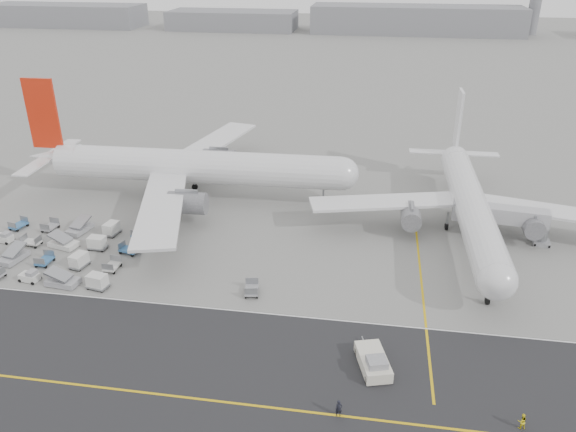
% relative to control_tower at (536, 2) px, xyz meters
% --- Properties ---
extents(ground, '(700.00, 700.00, 0.00)m').
position_rel_control_tower_xyz_m(ground, '(-100.00, -265.00, -16.25)').
color(ground, gray).
rests_on(ground, ground).
extents(taxiway, '(220.00, 59.00, 0.03)m').
position_rel_control_tower_xyz_m(taxiway, '(-94.98, -282.98, -16.24)').
color(taxiway, '#28282A').
rests_on(taxiway, ground).
extents(horizon_buildings, '(520.00, 28.00, 28.00)m').
position_rel_control_tower_xyz_m(horizon_buildings, '(-70.00, -5.00, -16.25)').
color(horizon_buildings, gray).
rests_on(horizon_buildings, ground).
extents(control_tower, '(7.00, 7.00, 31.25)m').
position_rel_control_tower_xyz_m(control_tower, '(0.00, 0.00, 0.00)').
color(control_tower, gray).
rests_on(control_tower, ground).
extents(airliner_a, '(61.85, 61.13, 21.32)m').
position_rel_control_tower_xyz_m(airliner_a, '(-110.73, -233.34, -10.12)').
color(airliner_a, silver).
rests_on(airliner_a, ground).
extents(airliner_b, '(51.73, 52.31, 18.04)m').
position_rel_control_tower_xyz_m(airliner_b, '(-62.04, -239.69, -11.05)').
color(airliner_b, silver).
rests_on(airliner_b, ground).
extents(pushback_tug, '(4.44, 7.98, 2.26)m').
position_rel_control_tower_xyz_m(pushback_tug, '(-76.29, -275.43, -15.33)').
color(pushback_tug, silver).
rests_on(pushback_tug, ground).
extents(jet_bridge, '(15.41, 4.63, 5.75)m').
position_rel_control_tower_xyz_m(jet_bridge, '(-57.23, -241.43, -12.24)').
color(jet_bridge, gray).
rests_on(jet_bridge, ground).
extents(gse_cluster, '(32.03, 26.76, 2.19)m').
position_rel_control_tower_xyz_m(gse_cluster, '(-124.31, -257.44, -16.25)').
color(gse_cluster, '#9D9EA2').
rests_on(gse_cluster, ground).
extents(stray_dolly, '(2.21, 3.10, 1.75)m').
position_rel_control_tower_xyz_m(stray_dolly, '(-92.74, -263.06, -16.25)').
color(stray_dolly, silver).
rests_on(stray_dolly, ground).
extents(ground_crew_a, '(0.79, 0.61, 1.93)m').
position_rel_control_tower_xyz_m(ground_crew_a, '(-79.54, -283.02, -15.29)').
color(ground_crew_a, black).
rests_on(ground_crew_a, ground).
extents(ground_crew_b, '(0.93, 0.78, 1.74)m').
position_rel_control_tower_xyz_m(ground_crew_b, '(-61.94, -281.78, -15.39)').
color(ground_crew_b, yellow).
rests_on(ground_crew_b, ground).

